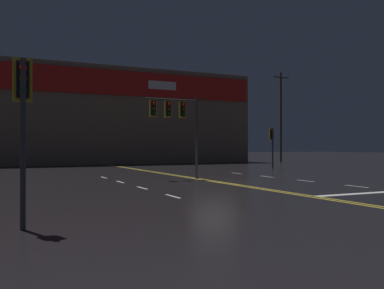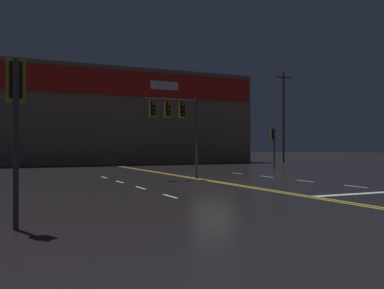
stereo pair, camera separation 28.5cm
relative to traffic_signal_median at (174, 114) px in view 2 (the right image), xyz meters
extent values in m
plane|color=black|center=(1.28, -2.47, -3.74)|extent=(200.00, 200.00, 0.00)
cube|color=gold|center=(1.13, -2.47, -3.73)|extent=(0.12, 60.00, 0.01)
cube|color=gold|center=(1.43, -2.47, -3.73)|extent=(0.12, 60.00, 0.01)
cube|color=silver|center=(-3.41, -7.87, -3.73)|extent=(0.12, 1.40, 0.01)
cube|color=silver|center=(-3.41, -4.27, -3.73)|extent=(0.12, 1.40, 0.01)
cube|color=silver|center=(-3.41, -0.67, -3.73)|extent=(0.12, 1.40, 0.01)
cube|color=silver|center=(-3.41, 2.93, -3.73)|extent=(0.12, 1.40, 0.01)
cube|color=silver|center=(5.96, -7.87, -3.73)|extent=(0.12, 1.40, 0.01)
cube|color=silver|center=(5.96, -4.27, -3.73)|extent=(0.12, 1.40, 0.01)
cube|color=silver|center=(5.96, -0.67, -3.73)|extent=(0.12, 1.40, 0.01)
cube|color=silver|center=(5.96, 2.93, -3.73)|extent=(0.12, 1.40, 0.01)
cylinder|color=#38383D|center=(1.41, 0.02, -1.32)|extent=(0.14, 0.14, 4.83)
cylinder|color=#38383D|center=(-0.18, 0.02, 0.85)|extent=(3.18, 0.10, 0.10)
cube|color=black|center=(0.51, 0.02, 0.31)|extent=(0.28, 0.24, 0.84)
cube|color=gold|center=(0.51, 0.02, 0.31)|extent=(0.42, 0.08, 0.99)
sphere|color=red|center=(0.51, -0.14, 0.56)|extent=(0.17, 0.17, 0.17)
sphere|color=#543707|center=(0.51, -0.14, 0.31)|extent=(0.17, 0.17, 0.17)
sphere|color=#084513|center=(0.51, -0.14, 0.06)|extent=(0.17, 0.17, 0.17)
cube|color=black|center=(-0.40, 0.02, 0.31)|extent=(0.28, 0.24, 0.84)
cube|color=gold|center=(-0.40, 0.02, 0.31)|extent=(0.42, 0.08, 0.99)
sphere|color=red|center=(-0.40, -0.14, 0.56)|extent=(0.17, 0.17, 0.17)
sphere|color=#543707|center=(-0.40, -0.14, 0.31)|extent=(0.17, 0.17, 0.17)
sphere|color=#084513|center=(-0.40, -0.14, 0.06)|extent=(0.17, 0.17, 0.17)
cube|color=black|center=(-1.31, 0.02, 0.31)|extent=(0.28, 0.24, 0.84)
cube|color=gold|center=(-1.31, 0.02, 0.31)|extent=(0.42, 0.08, 0.99)
sphere|color=red|center=(-1.31, -0.14, 0.56)|extent=(0.17, 0.17, 0.17)
sphere|color=#543707|center=(-1.31, -0.14, 0.31)|extent=(0.17, 0.17, 0.17)
sphere|color=#084513|center=(-1.31, -0.14, 0.06)|extent=(0.17, 0.17, 0.17)
cylinder|color=#38383D|center=(-8.98, -12.41, -1.80)|extent=(0.13, 0.13, 3.88)
cube|color=black|center=(-8.98, -12.23, -0.33)|extent=(0.28, 0.24, 0.84)
cube|color=gold|center=(-8.98, -12.23, -0.33)|extent=(0.42, 0.08, 0.99)
sphere|color=red|center=(-8.98, -12.39, -0.08)|extent=(0.17, 0.17, 0.17)
sphere|color=#543707|center=(-8.98, -12.39, -0.33)|extent=(0.17, 0.17, 0.17)
sphere|color=#084513|center=(-8.98, -12.39, -0.58)|extent=(0.17, 0.17, 0.17)
cylinder|color=#38383D|center=(12.01, 7.03, -2.03)|extent=(0.13, 0.13, 3.42)
cube|color=black|center=(12.01, 7.21, -0.79)|extent=(0.28, 0.24, 0.84)
cube|color=gold|center=(12.01, 7.21, -0.79)|extent=(0.42, 0.08, 0.99)
sphere|color=red|center=(12.01, 7.05, -0.54)|extent=(0.17, 0.17, 0.17)
sphere|color=#543707|center=(12.01, 7.05, -0.79)|extent=(0.17, 0.17, 0.17)
sphere|color=#084513|center=(12.01, 7.05, -1.04)|extent=(0.17, 0.17, 0.17)
cube|color=#7A6651|center=(1.28, 25.71, 1.43)|extent=(34.18, 10.00, 10.33)
cube|color=red|center=(1.28, 20.61, 4.78)|extent=(33.49, 0.20, 2.58)
cube|color=white|center=(7.26, 20.56, 4.78)|extent=(3.20, 0.16, 0.90)
cylinder|color=#4C3828|center=(21.99, 19.09, 1.67)|extent=(0.26, 0.26, 10.80)
cube|color=#4C3828|center=(21.99, 19.09, 6.47)|extent=(2.20, 0.12, 0.12)
camera|label=1|loc=(-9.65, -22.73, -1.86)|focal=40.00mm
camera|label=2|loc=(-9.39, -22.85, -1.86)|focal=40.00mm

